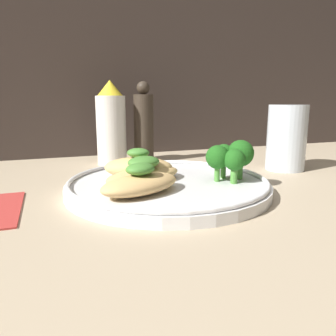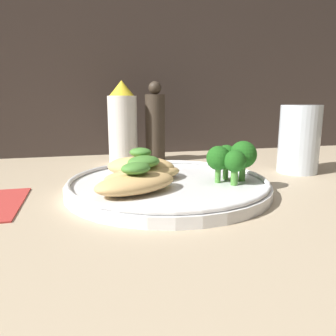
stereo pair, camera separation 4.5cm
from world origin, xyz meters
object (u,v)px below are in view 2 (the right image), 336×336
Objects in this scene: plate at (168,185)px; broccoli_bunch at (232,157)px; pepper_grinder at (155,126)px; drinking_glass at (299,139)px; sauce_bottle at (123,124)px.

plate is 3.85× the size of broccoli_bunch.
broccoli_bunch is at bearing -13.31° from plate.
drinking_glass is (22.35, -16.35, -1.55)cm from pepper_grinder.
broccoli_bunch is 0.62× the size of drinking_glass.
drinking_glass reaches higher than plate.
pepper_grinder is (3.10, 22.94, 6.47)cm from plate.
pepper_grinder is at bearing 143.80° from drinking_glass.
sauce_bottle is at bearing 116.12° from broccoli_bunch.
sauce_bottle is 1.39× the size of drinking_glass.
drinking_glass is (16.76, 8.64, 1.04)cm from broccoli_bunch.
pepper_grinder reaches higher than drinking_glass.
sauce_bottle reaches higher than broccoli_bunch.
plate is 2.40× the size of drinking_glass.
plate is 1.74× the size of pepper_grinder.
plate is 26.74cm from drinking_glass.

